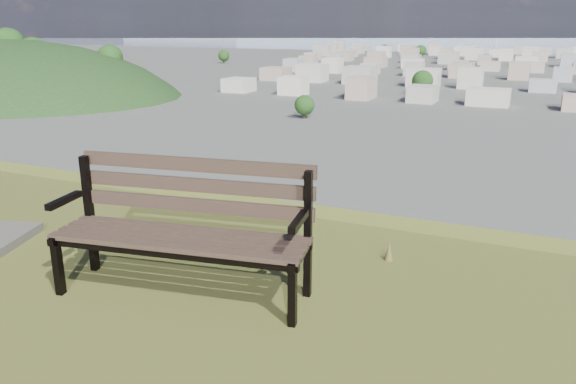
% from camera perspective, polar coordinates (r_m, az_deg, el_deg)
% --- Properties ---
extents(park_bench, '(2.05, 0.95, 1.03)m').
position_cam_1_polar(park_bench, '(4.43, -10.39, -2.90)').
color(park_bench, '#453028').
rests_on(park_bench, hilltop_mesa).
extents(green_wooded_hill, '(163.59, 130.87, 81.80)m').
position_cam_1_polar(green_wooded_hill, '(247.18, -26.56, 8.85)').
color(green_wooded_hill, '#193815').
rests_on(green_wooded_hill, ground).
extents(city_blocks, '(395.00, 361.00, 7.00)m').
position_cam_1_polar(city_blocks, '(396.59, 24.44, 11.99)').
color(city_blocks, silver).
rests_on(city_blocks, ground).
extents(city_trees, '(406.52, 387.20, 9.98)m').
position_cam_1_polar(city_trees, '(322.59, 19.49, 11.97)').
color(city_trees, '#35271A').
rests_on(city_trees, ground).
extents(bay_water, '(2400.00, 700.00, 0.12)m').
position_cam_1_polar(bay_water, '(901.84, 24.94, 13.63)').
color(bay_water, '#838EA7').
rests_on(bay_water, ground).
extents(far_hills, '(2050.00, 340.00, 60.00)m').
position_cam_1_polar(far_hills, '(1405.83, 22.68, 15.55)').
color(far_hills, '#96A8BA').
rests_on(far_hills, ground).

